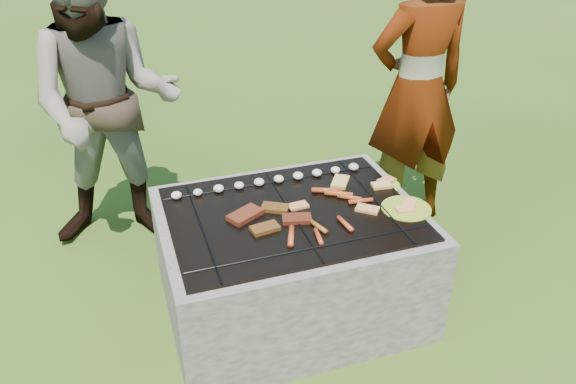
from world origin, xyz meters
name	(u,v)px	position (x,y,z in m)	size (l,w,h in m)	color
lawn	(291,306)	(0.00, 0.00, 0.00)	(60.00, 60.00, 0.00)	#264611
fire_pit	(291,265)	(0.00, 0.00, 0.28)	(1.30, 1.00, 0.62)	#A69F93
mushrooms	(272,180)	(0.00, 0.31, 0.63)	(1.06, 0.06, 0.04)	beige
pork_slabs	(266,217)	(-0.14, -0.02, 0.62)	(0.41, 0.27, 0.03)	#97371B
sausages	(329,207)	(0.19, -0.04, 0.62)	(0.54, 0.49, 0.03)	#CB4221
bread_on_grate	(339,194)	(0.29, 0.08, 0.62)	(0.44, 0.44, 0.02)	tan
plate_far	(383,185)	(0.56, 0.11, 0.61)	(0.20, 0.20, 0.03)	#BDDB34
plate_near	(406,209)	(0.56, -0.15, 0.61)	(0.32, 0.32, 0.03)	gold
cook	(418,90)	(1.04, 0.64, 0.91)	(0.66, 0.44, 1.82)	gray
bystander	(107,105)	(-0.79, 1.00, 0.91)	(0.88, 0.69, 1.81)	gray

